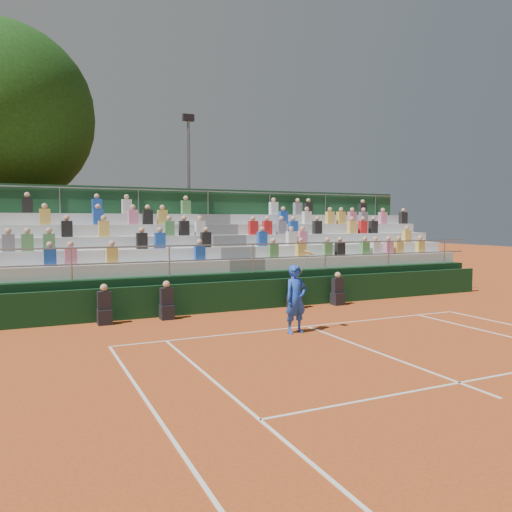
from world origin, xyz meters
name	(u,v)px	position (x,y,z in m)	size (l,w,h in m)	color
ground	(308,327)	(0.00, 0.00, 0.00)	(90.00, 90.00, 0.00)	#B84E1E
courtside_wall	(260,294)	(0.00, 3.20, 0.50)	(20.00, 0.15, 1.00)	black
line_officials	(234,299)	(-1.15, 2.75, 0.48)	(8.50, 0.40, 1.19)	black
grandstand	(225,269)	(-0.01, 6.44, 1.08)	(20.00, 5.20, 4.40)	black
tennis_player	(296,299)	(-0.70, -0.56, 0.92)	(0.90, 0.54, 2.22)	blue
tree_east	(0,115)	(-8.09, 12.53, 7.60)	(7.97, 7.97, 11.59)	#362413
floodlight_mast	(189,184)	(0.67, 13.36, 4.97)	(0.60, 0.25, 8.58)	gray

